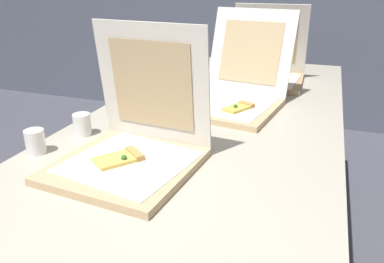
{
  "coord_description": "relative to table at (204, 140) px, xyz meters",
  "views": [
    {
      "loc": [
        0.38,
        -0.52,
        1.25
      ],
      "look_at": [
        0.02,
        0.48,
        0.81
      ],
      "focal_mm": 35.71,
      "sensor_mm": 36.0,
      "label": 1
    }
  ],
  "objects": [
    {
      "name": "table",
      "position": [
        0.0,
        0.0,
        0.0
      ],
      "size": [
        0.93,
        2.42,
        0.75
      ],
      "color": "#BCB29E",
      "rests_on": "ground"
    },
    {
      "name": "pizza_box_front",
      "position": [
        -0.11,
        -0.33,
        0.1
      ],
      "size": [
        0.39,
        0.4,
        0.38
      ],
      "rotation": [
        0.0,
        0.0,
        -0.09
      ],
      "color": "tan",
      "rests_on": "table"
    },
    {
      "name": "pizza_box_middle",
      "position": [
        0.04,
        0.27,
        0.1
      ],
      "size": [
        0.43,
        0.52,
        0.37
      ],
      "rotation": [
        0.0,
        0.0,
        -0.15
      ],
      "color": "tan",
      "rests_on": "table"
    },
    {
      "name": "pizza_box_back",
      "position": [
        0.1,
        0.71,
        0.1
      ],
      "size": [
        0.37,
        0.37,
        0.37
      ],
      "rotation": [
        0.0,
        0.0,
        0.02
      ],
      "color": "tan",
      "rests_on": "table"
    },
    {
      "name": "cup_white_far",
      "position": [
        -0.25,
        0.32,
        0.08
      ],
      "size": [
        0.06,
        0.06,
        0.07
      ],
      "primitive_type": "cylinder",
      "color": "white",
      "rests_on": "table"
    },
    {
      "name": "cup_white_mid",
      "position": [
        -0.3,
        0.05,
        0.08
      ],
      "size": [
        0.06,
        0.06,
        0.07
      ],
      "primitive_type": "cylinder",
      "color": "white",
      "rests_on": "table"
    },
    {
      "name": "cup_white_near_center",
      "position": [
        -0.37,
        -0.19,
        0.08
      ],
      "size": [
        0.06,
        0.06,
        0.07
      ],
      "primitive_type": "cylinder",
      "color": "white",
      "rests_on": "table"
    },
    {
      "name": "cup_white_near_left",
      "position": [
        -0.42,
        -0.36,
        0.08
      ],
      "size": [
        0.06,
        0.06,
        0.07
      ],
      "primitive_type": "cylinder",
      "color": "white",
      "rests_on": "table"
    }
  ]
}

